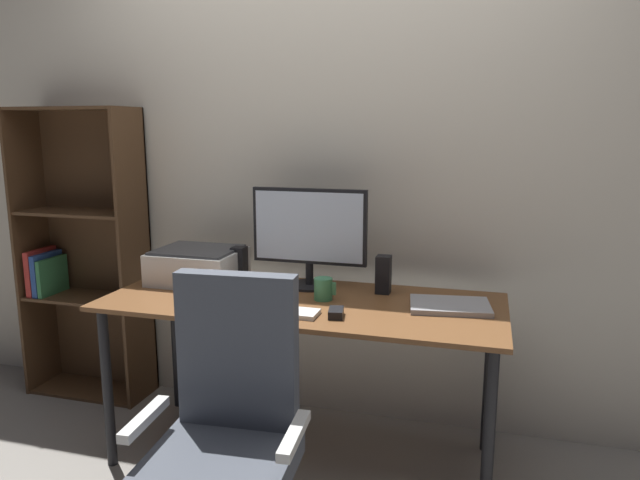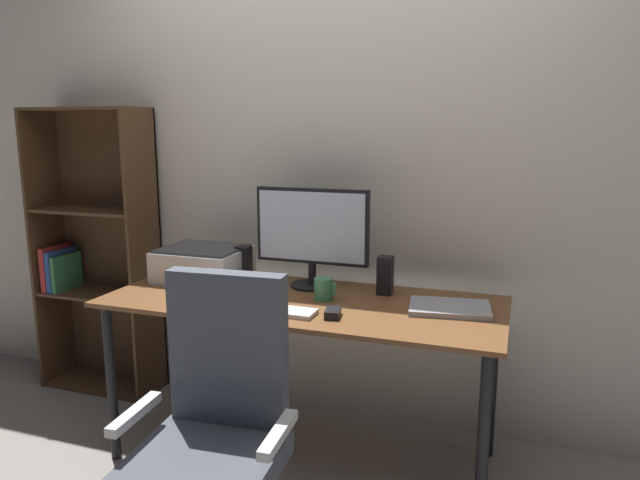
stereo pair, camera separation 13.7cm
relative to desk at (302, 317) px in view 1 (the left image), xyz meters
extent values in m
plane|color=gray|center=(0.00, 0.00, -0.66)|extent=(12.00, 12.00, 0.00)
cube|color=beige|center=(0.00, 0.52, 0.64)|extent=(6.40, 0.10, 2.60)
cube|color=brown|center=(0.00, 0.00, 0.07)|extent=(1.71, 0.70, 0.02)
cylinder|color=black|center=(-0.79, -0.29, -0.30)|extent=(0.04, 0.04, 0.72)
cylinder|color=black|center=(0.79, -0.29, -0.30)|extent=(0.04, 0.04, 0.72)
cylinder|color=black|center=(-0.79, 0.29, -0.30)|extent=(0.04, 0.04, 0.72)
cylinder|color=black|center=(0.79, 0.29, -0.30)|extent=(0.04, 0.04, 0.72)
cylinder|color=black|center=(-0.03, 0.21, 0.09)|extent=(0.20, 0.20, 0.01)
cylinder|color=black|center=(-0.03, 0.21, 0.14)|extent=(0.04, 0.04, 0.10)
cube|color=black|center=(-0.03, 0.21, 0.37)|extent=(0.54, 0.03, 0.35)
cube|color=silver|center=(-0.03, 0.19, 0.37)|extent=(0.51, 0.01, 0.32)
cube|color=silver|center=(-0.02, -0.20, 0.09)|extent=(0.29, 0.11, 0.02)
cube|color=black|center=(0.20, -0.18, 0.10)|extent=(0.07, 0.10, 0.03)
cylinder|color=#387F51|center=(0.09, 0.03, 0.13)|extent=(0.08, 0.08, 0.10)
cube|color=#387F51|center=(0.14, 0.03, 0.13)|extent=(0.02, 0.01, 0.05)
cube|color=#99999E|center=(0.62, 0.05, 0.09)|extent=(0.35, 0.27, 0.02)
cube|color=black|center=(-0.38, 0.20, 0.17)|extent=(0.06, 0.07, 0.17)
cube|color=black|center=(0.32, 0.20, 0.17)|extent=(0.06, 0.07, 0.17)
cube|color=silver|center=(-0.57, 0.15, 0.16)|extent=(0.40, 0.34, 0.15)
cube|color=#424244|center=(-0.57, 0.15, 0.24)|extent=(0.37, 0.31, 0.01)
cube|color=white|center=(-0.21, -0.23, 0.08)|extent=(0.28, 0.34, 0.00)
cube|color=#474C56|center=(0.00, -0.84, -0.21)|extent=(0.47, 0.47, 0.08)
cube|color=#474C56|center=(-0.02, -0.63, 0.09)|extent=(0.40, 0.10, 0.52)
cube|color=silver|center=(-0.25, -0.84, -0.08)|extent=(0.06, 0.26, 0.03)
cube|color=silver|center=(0.23, -0.80, -0.08)|extent=(0.06, 0.26, 0.03)
cube|color=#4C331E|center=(-1.67, 0.31, 0.13)|extent=(0.02, 0.28, 1.57)
cube|color=#4C331E|center=(-1.02, 0.31, 0.13)|extent=(0.02, 0.28, 1.57)
cube|color=#4C331E|center=(-1.35, 0.44, 0.13)|extent=(0.67, 0.01, 1.57)
cube|color=#4C331E|center=(-1.35, 0.31, -0.65)|extent=(0.64, 0.26, 0.02)
cube|color=#4C331E|center=(-1.35, 0.31, -0.11)|extent=(0.64, 0.26, 0.02)
cube|color=#4C331E|center=(-1.35, 0.31, 0.36)|extent=(0.64, 0.26, 0.02)
cube|color=#4C331E|center=(-1.35, 0.31, 0.90)|extent=(0.64, 0.26, 0.02)
cube|color=#B22D28|center=(-1.62, 0.30, 0.02)|extent=(0.03, 0.22, 0.25)
cube|color=#28478C|center=(-1.58, 0.30, 0.01)|extent=(0.03, 0.22, 0.23)
cube|color=#337242|center=(-1.55, 0.30, 0.00)|extent=(0.02, 0.22, 0.21)
camera|label=1|loc=(0.74, -2.29, 0.81)|focal=32.65mm
camera|label=2|loc=(0.87, -2.25, 0.81)|focal=32.65mm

